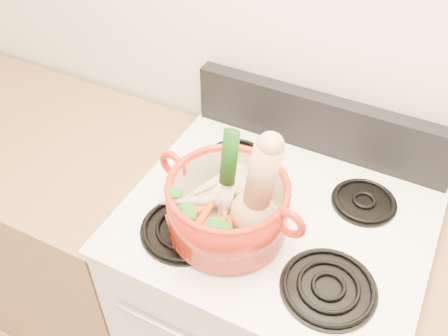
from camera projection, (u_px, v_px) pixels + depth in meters
The scene contains 25 objects.
wall_back at pixel (339, 34), 1.29m from camera, with size 3.50×0.02×2.60m, color white.
stove_body at pixel (267, 312), 1.64m from camera, with size 0.76×0.65×0.92m, color white.
cooktop at pixel (277, 218), 1.32m from camera, with size 0.78×0.67×0.03m, color white.
control_backsplash at pixel (320, 124), 1.44m from camera, with size 0.76×0.05×0.18m, color black.
counter_left at pixel (22, 206), 2.00m from camera, with size 1.36×0.65×0.90m, color #956E46.
burner_front_left at pixel (184, 228), 1.26m from camera, with size 0.22×0.22×0.02m, color black.
burner_front_right at pixel (328, 287), 1.13m from camera, with size 0.22×0.22×0.02m, color black.
burner_back_left at pixel (236, 157), 1.45m from camera, with size 0.17×0.17×0.02m, color black.
burner_back_right at pixel (364, 201), 1.33m from camera, with size 0.17×0.17×0.02m, color black.
dutch_oven at pixel (228, 206), 1.20m from camera, with size 0.29×0.29×0.14m, color #AB210E.
pot_handle_left at pixel (173, 165), 1.24m from camera, with size 0.08×0.08×0.02m, color #AB210E.
pot_handle_right at pixel (289, 223), 1.10m from camera, with size 0.08×0.08×0.02m, color #AB210E.
squash at pixel (254, 186), 1.12m from camera, with size 0.11×0.11×0.27m, color tan, non-canonical shape.
leek at pixel (226, 176), 1.16m from camera, with size 0.04×0.04×0.26m, color white.
ginger at pixel (247, 190), 1.27m from camera, with size 0.09×0.07×0.05m, color tan.
parsnip_0 at pixel (211, 200), 1.24m from camera, with size 0.05×0.05×0.24m, color beige.
parsnip_1 at pixel (215, 194), 1.25m from camera, with size 0.05×0.05×0.22m, color beige.
parsnip_2 at pixel (229, 194), 1.24m from camera, with size 0.04×0.04×0.18m, color beige.
parsnip_3 at pixel (194, 200), 1.23m from camera, with size 0.04×0.04×0.17m, color beige.
parsnip_4 at pixel (214, 182), 1.26m from camera, with size 0.04×0.04×0.20m, color beige.
carrot_0 at pixel (221, 228), 1.19m from camera, with size 0.03×0.03×0.14m, color #C8500A.
carrot_1 at pixel (196, 212), 1.21m from camera, with size 0.03×0.03×0.15m, color #D8580A.
carrot_2 at pixel (228, 231), 1.17m from camera, with size 0.03×0.03×0.16m, color #C34B09.
carrot_3 at pixel (214, 223), 1.18m from camera, with size 0.03×0.03×0.12m, color #DB600A.
carrot_4 at pixel (205, 214), 1.19m from camera, with size 0.03×0.03×0.15m, color #BC3909.
Camera 1 is at (0.27, 0.56, 1.94)m, focal length 40.00 mm.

